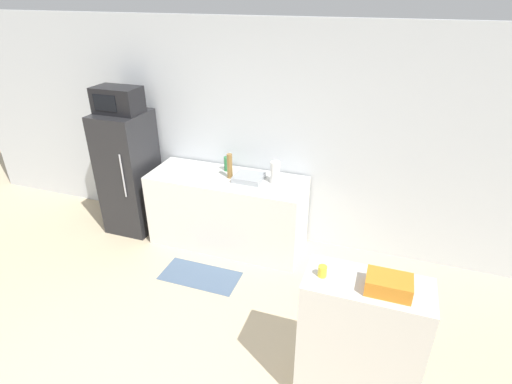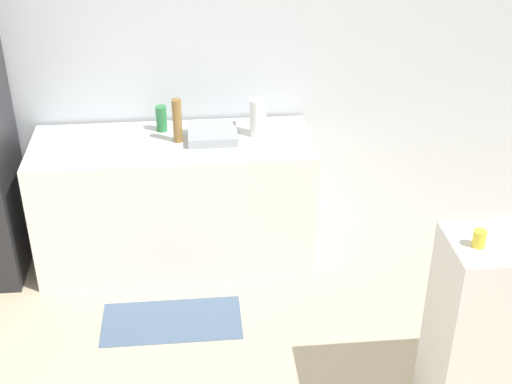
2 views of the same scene
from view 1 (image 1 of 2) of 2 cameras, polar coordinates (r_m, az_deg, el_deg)
The scene contains 12 objects.
wall_back at distance 4.81m, azimuth -2.47°, elevation 8.31°, with size 8.00×0.06×2.60m, color silver.
refrigerator at distance 5.29m, azimuth -17.65°, elevation 2.67°, with size 0.57×0.64×1.55m.
microwave at distance 5.00m, azimuth -19.16°, elevation 12.32°, with size 0.54×0.33×0.30m.
counter at distance 4.83m, azimuth -4.09°, elevation -2.73°, with size 1.84×0.68×0.90m, color silver.
sink_basin at distance 4.54m, azimuth -1.04°, elevation 2.08°, with size 0.32×0.29×0.06m, color #9EA3A8.
bottle_tall at distance 4.55m, azimuth -3.77°, elevation 3.72°, with size 0.06×0.06×0.29m, color olive.
bottle_short at distance 4.77m, azimuth -4.15°, elevation 4.04°, with size 0.07×0.07×0.17m, color #2D7F42.
shelf_cabinet at distance 3.20m, azimuth 14.52°, elevation -20.08°, with size 0.86×0.40×1.10m, color silver.
basket at distance 2.76m, azimuth 18.43°, elevation -12.44°, with size 0.29×0.20×0.11m, color orange.
jar at distance 2.79m, azimuth 9.46°, elevation -11.09°, with size 0.06×0.06×0.08m, color yellow.
paper_towel_roll at distance 4.44m, azimuth 2.76°, elevation 2.82°, with size 0.11×0.11×0.25m, color white.
kitchen_rug at distance 4.57m, azimuth -7.98°, elevation -11.75°, with size 0.87×0.42×0.01m, color slate.
Camera 1 is at (1.68, -1.39, 2.86)m, focal length 28.00 mm.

